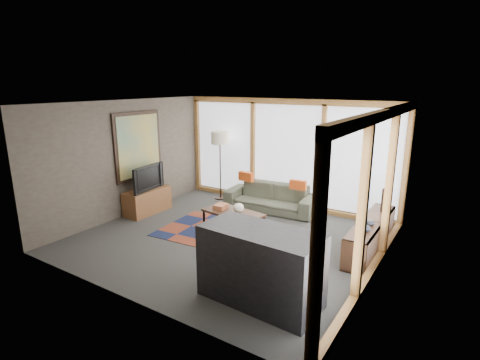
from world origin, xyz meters
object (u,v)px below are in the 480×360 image
Objects in this scene: floor_lamp at (220,166)px; coffee_table at (233,221)px; sofa at (271,198)px; television at (145,177)px; bookshelf at (370,235)px; bar_counter at (261,266)px; tv_console at (148,201)px.

coffee_table is (1.50, -1.66, -0.67)m from floor_lamp.
sofa is 1.56m from coffee_table.
sofa is at bearing -61.04° from television.
sofa is 0.97× the size of bookshelf.
bar_counter is (1.68, -3.46, 0.21)m from sofa.
television reaches higher than tv_console.
coffee_table is at bearing -166.72° from bookshelf.
tv_console is (-2.35, -1.70, -0.03)m from sofa.
coffee_table is 2.59m from bar_counter.
television is (-2.33, -1.74, 0.55)m from sofa.
sofa reaches higher than coffee_table.
bookshelf is 1.32× the size of bar_counter.
bar_counter reaches higher than tv_console.
television reaches higher than sofa.
bar_counter is at bearing -47.99° from coffee_table.
coffee_table is 1.22× the size of television.
sofa is 2.10× the size of television.
sofa reaches higher than tv_console.
floor_lamp is 0.80× the size of bookshelf.
coffee_table is 2.66m from bookshelf.
sofa is 1.29× the size of bar_counter.
tv_console is at bearing 16.81° from television.
sofa is at bearing 35.83° from tv_console.
floor_lamp reaches higher than television.
television is 0.62× the size of bar_counter.
floor_lamp is at bearing 66.06° from tv_console.
bar_counter is (3.22, -3.57, -0.35)m from floor_lamp.
television is at bearing 159.59° from bar_counter.
floor_lamp is (-1.55, 0.11, 0.57)m from sofa.
bookshelf is 2.68m from bar_counter.
coffee_table is at bearing -47.89° from floor_lamp.
bar_counter is at bearing -69.02° from sofa.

